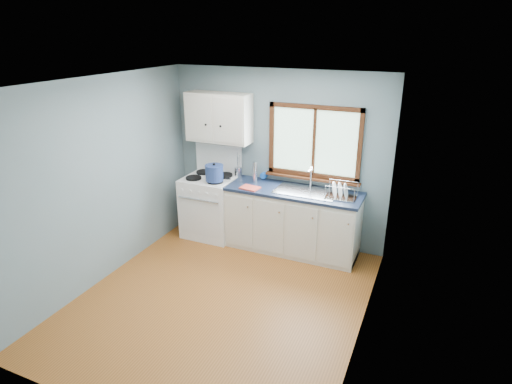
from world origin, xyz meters
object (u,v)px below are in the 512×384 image
at_px(base_cabinets, 292,224).
at_px(stockpot, 214,173).
at_px(sink, 306,196).
at_px(thermos, 255,172).
at_px(utensil_crock, 239,172).
at_px(skillet, 214,178).
at_px(gas_range, 211,204).
at_px(dish_rack, 341,194).

height_order(base_cabinets, stockpot, stockpot).
distance_m(sink, thermos, 0.83).
distance_m(base_cabinets, utensil_crock, 1.12).
bearing_deg(stockpot, skillet, 135.29).
relative_size(sink, utensil_crock, 2.24).
relative_size(gas_range, base_cabinets, 0.74).
relative_size(gas_range, sink, 1.62).
xyz_separation_m(base_cabinets, utensil_crock, (-0.93, 0.20, 0.59)).
bearing_deg(stockpot, sink, 8.05).
relative_size(stockpot, dish_rack, 0.83).
distance_m(skillet, utensil_crock, 0.43).
height_order(base_cabinets, utensil_crock, utensil_crock).
bearing_deg(base_cabinets, stockpot, -170.67).
height_order(skillet, dish_rack, dish_rack).
bearing_deg(utensil_crock, gas_range, -150.11).
bearing_deg(sink, utensil_crock, 169.98).
distance_m(skillet, dish_rack, 1.80).
distance_m(gas_range, thermos, 0.90).
height_order(gas_range, utensil_crock, gas_range).
bearing_deg(skillet, thermos, 7.12).
bearing_deg(skillet, utensil_crock, 41.38).
height_order(base_cabinets, sink, sink).
xyz_separation_m(skillet, stockpot, (0.01, -0.01, 0.09)).
xyz_separation_m(gas_range, utensil_crock, (0.37, 0.21, 0.50)).
height_order(gas_range, base_cabinets, gas_range).
distance_m(base_cabinets, dish_rack, 0.86).
relative_size(base_cabinets, sink, 2.20).
distance_m(gas_range, stockpot, 0.63).
distance_m(base_cabinets, sink, 0.48).
distance_m(stockpot, utensil_crock, 0.44).
height_order(stockpot, thermos, same).
relative_size(stockpot, thermos, 1.12).
bearing_deg(base_cabinets, dish_rack, -1.55).
distance_m(gas_range, dish_rack, 2.02).
relative_size(skillet, utensil_crock, 1.02).
bearing_deg(thermos, base_cabinets, -7.68).
bearing_deg(stockpot, dish_rack, 5.38).
relative_size(gas_range, dish_rack, 3.37).
height_order(stockpot, utensil_crock, utensil_crock).
bearing_deg(sink, stockpot, -171.95).
distance_m(gas_range, base_cabinets, 1.31).
height_order(sink, thermos, thermos).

